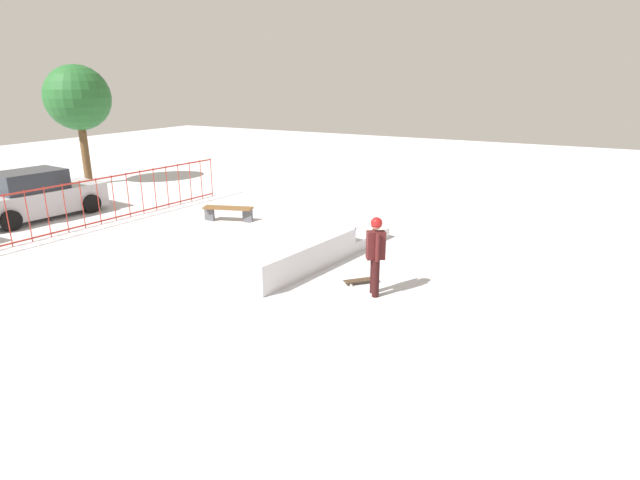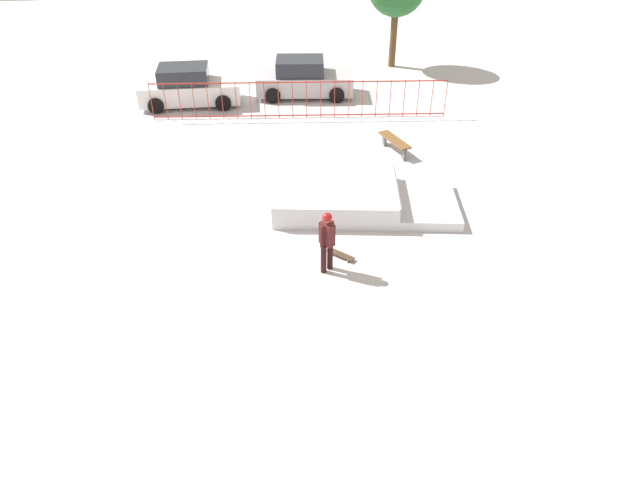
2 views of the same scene
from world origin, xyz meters
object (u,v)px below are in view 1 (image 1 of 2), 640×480
at_px(skater, 376,250).
at_px(distant_tree, 78,98).
at_px(skateboard, 361,280).
at_px(park_bench, 228,211).
at_px(skate_ramp, 286,246).
at_px(parked_car_silver, 36,196).

distance_m(skater, distant_tree, 16.92).
height_order(skater, skateboard, skater).
height_order(skater, park_bench, skater).
relative_size(skateboard, distant_tree, 0.14).
distance_m(skater, skateboard, 1.15).
bearing_deg(park_bench, skate_ramp, -120.69).
bearing_deg(skate_ramp, distant_tree, 80.48).
relative_size(skate_ramp, skateboard, 7.94).
relative_size(parked_car_silver, distant_tree, 0.84).
distance_m(skate_ramp, park_bench, 4.12).
height_order(skater, parked_car_silver, skater).
xyz_separation_m(skater, distant_tree, (5.24, 15.87, 2.65)).
bearing_deg(park_bench, parked_car_silver, 114.41).
xyz_separation_m(park_bench, parked_car_silver, (-2.67, 5.89, 0.37)).
distance_m(skater, park_bench, 7.29).
bearing_deg(distant_tree, skateboard, -107.35).
xyz_separation_m(skater, park_bench, (3.23, 6.51, -0.65)).
height_order(skateboard, parked_car_silver, parked_car_silver).
height_order(skate_ramp, park_bench, skate_ramp).
height_order(parked_car_silver, distant_tree, distant_tree).
xyz_separation_m(skater, skateboard, (0.44, 0.51, -0.93)).
bearing_deg(skater, skateboard, 104.32).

